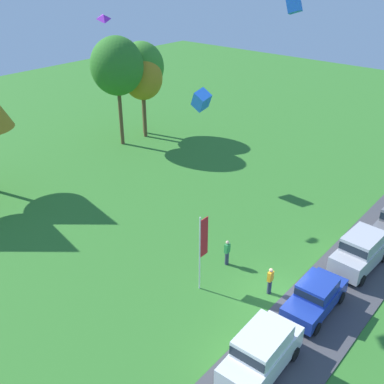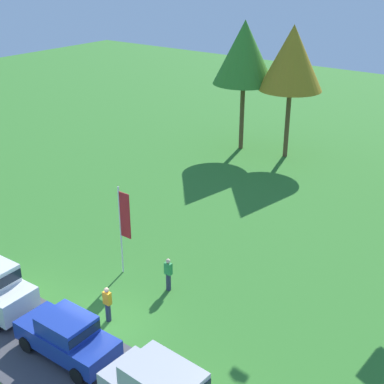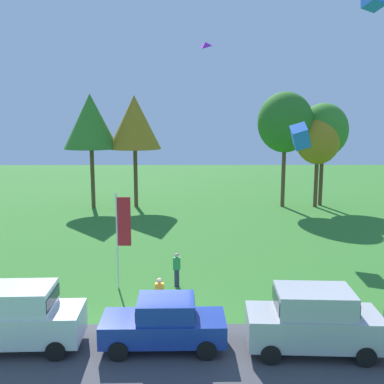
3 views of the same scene
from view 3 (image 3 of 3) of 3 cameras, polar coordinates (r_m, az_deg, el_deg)
ground_plane at (r=18.95m, az=-4.17°, el=-16.24°), size 120.00×120.00×0.00m
pavement_strip at (r=16.78m, az=-4.75°, el=-19.75°), size 36.00×4.40×0.06m
car_suv_by_flagpole at (r=17.62m, az=-21.38°, el=-14.34°), size 4.66×2.17×2.28m
car_sedan_near_entrance at (r=16.64m, az=-3.53°, el=-16.09°), size 4.42×2.00×1.84m
car_suv_mid_row at (r=16.80m, az=15.14°, el=-15.20°), size 4.69×2.23×2.28m
person_beside_suv at (r=19.06m, az=-4.14°, el=-13.19°), size 0.36×0.24×1.71m
person_watching_sky at (r=22.22m, az=-1.95°, el=-9.79°), size 0.36×0.24×1.71m
tree_right_of_center at (r=41.39m, az=-12.76°, el=8.71°), size 4.86×4.86×10.25m
tree_far_right at (r=41.23m, az=-7.31°, el=8.75°), size 4.80×4.80×10.14m
tree_lone_near at (r=41.75m, az=11.74°, el=8.64°), size 4.95×4.95×10.46m
tree_center_back at (r=42.29m, az=15.69°, el=6.28°), size 3.91×3.91×8.26m
tree_left_of_center at (r=43.22m, az=16.33°, el=7.50°), size 4.48×4.48×9.46m
flag_banner at (r=21.67m, az=-8.92°, el=-4.55°), size 0.71×0.08×4.73m
kite_diamond_trailing_tail at (r=33.31m, az=1.71°, el=18.23°), size 1.10×1.14×0.60m
kite_box_low_drifter at (r=30.46m, az=13.59°, el=6.88°), size 1.46×1.71×1.96m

